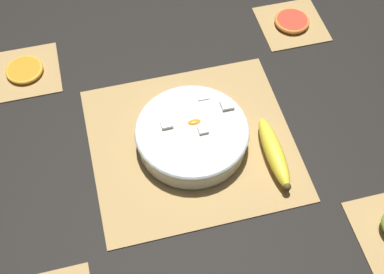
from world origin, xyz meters
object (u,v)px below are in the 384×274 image
(grapefruit_slice, at_px, (292,21))
(orange_slice_whole, at_px, (24,70))
(fruit_salad_bowl, at_px, (193,134))
(whole_banana, at_px, (274,153))

(grapefruit_slice, bearing_deg, orange_slice_whole, 180.00)
(fruit_salad_bowl, distance_m, grapefruit_slice, 0.45)
(fruit_salad_bowl, distance_m, whole_banana, 0.18)
(fruit_salad_bowl, xyz_separation_m, orange_slice_whole, (-0.34, 0.30, -0.02))
(orange_slice_whole, bearing_deg, whole_banana, -37.16)
(fruit_salad_bowl, distance_m, orange_slice_whole, 0.45)
(whole_banana, distance_m, grapefruit_slice, 0.42)
(fruit_salad_bowl, relative_size, whole_banana, 1.33)
(orange_slice_whole, height_order, grapefruit_slice, grapefruit_slice)
(fruit_salad_bowl, bearing_deg, whole_banana, -27.17)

